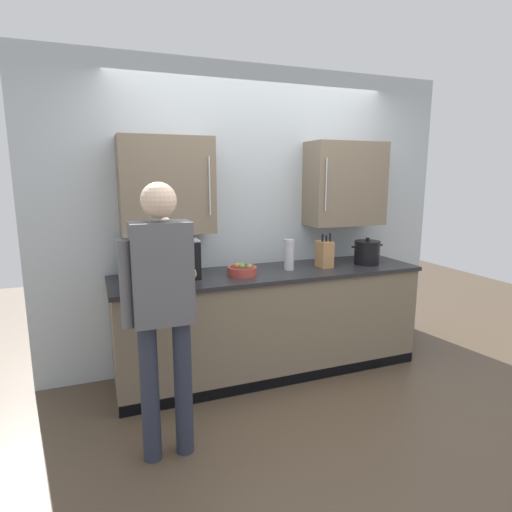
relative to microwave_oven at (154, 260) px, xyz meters
The scene contains 9 objects.
ground_plane 1.65m from the microwave_oven, 40.53° to the right, with size 9.54×9.54×0.00m, color #4C3D2D.
back_wall_tiled 1.06m from the microwave_oven, 17.04° to the left, with size 3.82×0.44×2.64m.
counter_unit 1.14m from the microwave_oven, ahead, with size 2.65×0.68×0.90m.
microwave_oven is the anchor object (origin of this frame).
knife_block 1.47m from the microwave_oven, ahead, with size 0.11×0.15×0.30m.
stock_pot 1.90m from the microwave_oven, ahead, with size 0.33×0.23×0.24m.
thermos_flask 1.13m from the microwave_oven, ahead, with size 0.09×0.09×0.26m.
fruit_bowl 0.70m from the microwave_oven, ahead, with size 0.24×0.24×0.10m.
person_figure 0.87m from the microwave_oven, 95.17° to the right, with size 0.44×0.66×1.68m.
Camera 1 is at (-1.39, -2.45, 1.72)m, focal length 29.74 mm.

